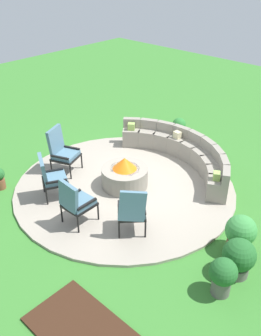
# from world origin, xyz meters

# --- Properties ---
(ground_plane) EXTENTS (24.00, 24.00, 0.00)m
(ground_plane) POSITION_xyz_m (0.00, 0.00, 0.00)
(ground_plane) COLOR #387A2D
(patio_circle) EXTENTS (5.19, 5.19, 0.06)m
(patio_circle) POSITION_xyz_m (0.00, 0.00, 0.03)
(patio_circle) COLOR #9E9384
(patio_circle) RESTS_ON ground_plane
(mulch_bed_right) EXTENTS (1.95, 1.05, 0.04)m
(mulch_bed_right) POSITION_xyz_m (2.34, -3.22, 0.02)
(mulch_bed_right) COLOR #382114
(mulch_bed_right) RESTS_ON ground_plane
(fire_pit) EXTENTS (1.09, 1.09, 0.74)m
(fire_pit) POSITION_xyz_m (0.00, 0.00, 0.35)
(fire_pit) COLOR gray
(fire_pit) RESTS_ON patio_circle
(curved_stone_bench) EXTENTS (3.84, 1.64, 0.75)m
(curved_stone_bench) POSITION_xyz_m (0.35, 1.80, 0.37)
(curved_stone_bench) COLOR gray
(curved_stone_bench) RESTS_ON patio_circle
(lounge_chair_front_left) EXTENTS (0.77, 0.77, 1.16)m
(lounge_chair_front_left) POSITION_xyz_m (-1.61, -0.56, 0.64)
(lounge_chair_front_left) COLOR black
(lounge_chair_front_left) RESTS_ON patio_circle
(lounge_chair_front_right) EXTENTS (0.74, 0.76, 1.08)m
(lounge_chair_front_right) POSITION_xyz_m (-0.86, -1.45, 0.61)
(lounge_chair_front_right) COLOR black
(lounge_chair_front_right) RESTS_ON patio_circle
(lounge_chair_back_left) EXTENTS (0.56, 0.60, 1.06)m
(lounge_chair_back_left) POSITION_xyz_m (0.25, -1.67, 0.60)
(lounge_chair_back_left) COLOR black
(lounge_chair_back_left) RESTS_ON patio_circle
(lounge_chair_back_right) EXTENTS (0.77, 0.79, 1.07)m
(lounge_chair_back_right) POSITION_xyz_m (1.27, -1.12, 0.61)
(lounge_chair_back_right) COLOR black
(lounge_chair_back_right) RESTS_ON patio_circle
(potted_plant_0) EXTENTS (0.58, 0.58, 0.78)m
(potted_plant_0) POSITION_xyz_m (3.04, -0.08, 0.42)
(potted_plant_0) COLOR brown
(potted_plant_0) RESTS_ON ground_plane
(potted_plant_2) EXTENTS (0.58, 0.58, 0.73)m
(potted_plant_2) POSITION_xyz_m (3.31, -0.63, 0.39)
(potted_plant_2) COLOR #605B56
(potted_plant_2) RESTS_ON ground_plane
(potted_plant_3) EXTENTS (0.39, 0.39, 0.66)m
(potted_plant_3) POSITION_xyz_m (-0.64, 2.97, 0.36)
(potted_plant_3) COLOR brown
(potted_plant_3) RESTS_ON ground_plane
(potted_plant_4) EXTENTS (0.47, 0.47, 0.71)m
(potted_plant_4) POSITION_xyz_m (3.33, -1.19, 0.40)
(potted_plant_4) COLOR #605B56
(potted_plant_4) RESTS_ON ground_plane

